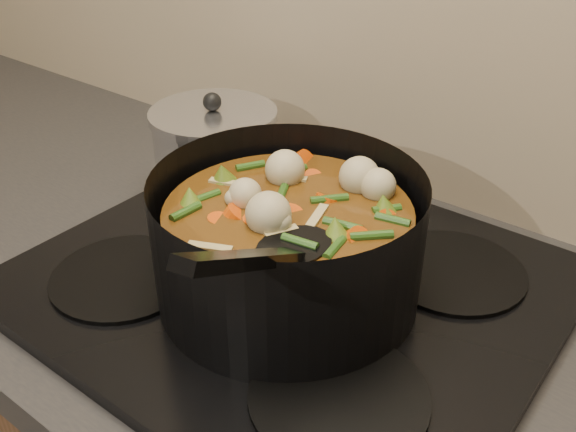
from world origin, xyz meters
The scene contains 3 objects.
stovetop centered at (0.00, 1.93, 0.92)m, with size 0.62×0.54×0.03m.
stockpot centered at (0.02, 1.90, 1.00)m, with size 0.31×0.41×0.23m.
saucepan centered at (-0.23, 2.04, 0.99)m, with size 0.19×0.19×0.15m.
Camera 1 is at (0.39, 1.42, 1.41)m, focal length 40.00 mm.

